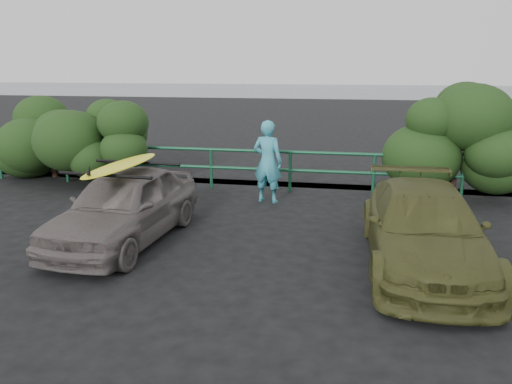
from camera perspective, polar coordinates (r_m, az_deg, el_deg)
ground at (r=7.91m, az=-7.93°, el=-8.50°), size 80.00×80.00×0.00m
ocean at (r=67.00m, az=8.85°, el=11.56°), size 200.00×200.00×0.00m
guardrail at (r=12.39m, az=-0.68°, el=2.55°), size 14.00×0.08×1.04m
shrub_left at (r=14.39m, az=-19.54°, el=5.43°), size 3.20×2.40×2.06m
shrub_right at (r=12.78m, az=22.43°, el=5.18°), size 3.20×2.40×2.51m
sedan at (r=9.06m, az=-14.79°, el=-1.56°), size 1.77×3.87×1.29m
olive_vehicle at (r=8.12m, az=18.60°, el=-3.92°), size 1.78×4.23×1.22m
man at (r=11.26m, az=1.34°, el=3.50°), size 0.76×0.58×1.87m
roof_rack at (r=8.90m, az=-15.06°, el=2.60°), size 1.75×1.28×0.06m
surfboard at (r=8.89m, az=-15.09°, el=3.00°), size 0.65×2.41×0.07m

